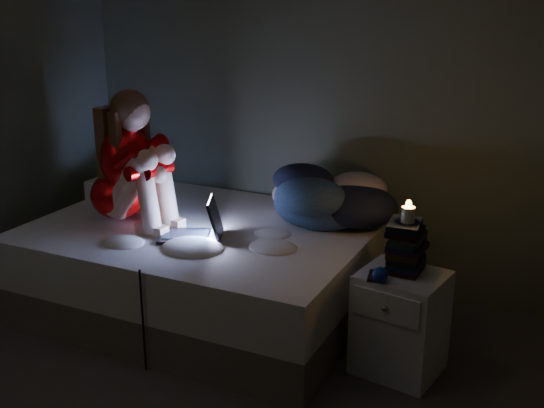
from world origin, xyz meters
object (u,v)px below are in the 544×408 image
Objects in this scene: candle at (408,214)px; phone at (378,278)px; laptop at (189,218)px; bed at (204,267)px; nightstand at (400,323)px; woman at (117,156)px.

phone is (-0.09, -0.16, -0.30)m from candle.
bed is at bearing 77.64° from laptop.
candle is at bearing 39.07° from phone.
bed is 3.63× the size of nightstand.
woman is 1.78m from phone.
phone is (1.17, -0.09, -0.12)m from laptop.
nightstand is 0.33m from phone.
laptop is at bearing -1.82° from woman.
candle reaches higher than nightstand.
woman is 2.34× the size of laptop.
laptop is 4.52× the size of candle.
laptop is (0.05, -0.22, 0.41)m from bed.
bed is at bearing 144.92° from phone.
nightstand is 4.00× the size of phone.
nightstand is (1.32, -0.19, 0.00)m from bed.
woman is 1.51× the size of nightstand.
nightstand is at bearing 4.12° from woman.
nightstand is at bearing -8.31° from bed.
nightstand is at bearing -22.98° from laptop.
woman reaches higher than laptop.
laptop reaches higher than phone.
woman is 10.56× the size of candle.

